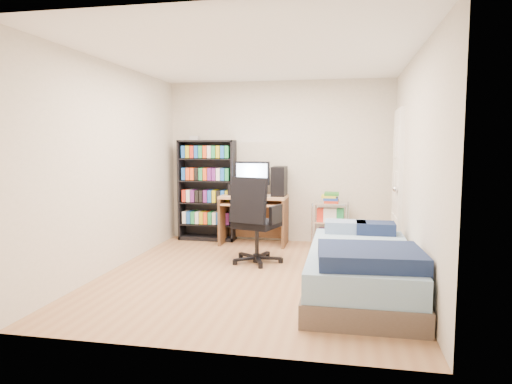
% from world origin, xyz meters
% --- Properties ---
extents(room, '(3.58, 4.08, 2.58)m').
position_xyz_m(room, '(0.00, 0.00, 1.25)').
color(room, '#A87C54').
rests_on(room, ground).
extents(media_shelf, '(0.89, 0.30, 1.66)m').
position_xyz_m(media_shelf, '(-1.12, 1.84, 0.82)').
color(media_shelf, black).
rests_on(media_shelf, room).
extents(computer_desk, '(1.00, 0.58, 1.26)m').
position_xyz_m(computer_desk, '(-0.23, 1.72, 0.68)').
color(computer_desk, tan).
rests_on(computer_desk, room).
extents(office_chair, '(0.83, 0.83, 1.12)m').
position_xyz_m(office_chair, '(-0.10, 0.57, 0.36)').
color(office_chair, black).
rests_on(office_chair, room).
extents(wire_cart, '(0.54, 0.41, 0.82)m').
position_xyz_m(wire_cart, '(0.82, 1.68, 0.54)').
color(wire_cart, silver).
rests_on(wire_cart, room).
extents(bed, '(1.06, 2.13, 0.61)m').
position_xyz_m(bed, '(1.20, -0.44, 0.27)').
color(bed, brown).
rests_on(bed, room).
extents(door, '(0.12, 0.80, 2.00)m').
position_xyz_m(door, '(1.72, 1.35, 1.00)').
color(door, white).
rests_on(door, room).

